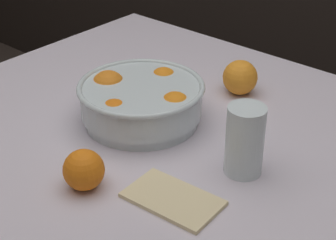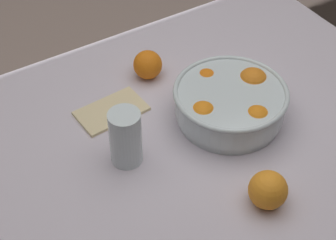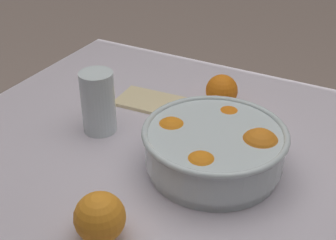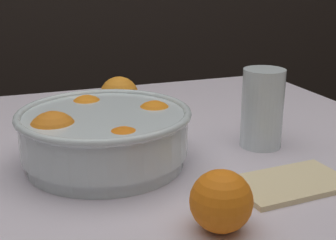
# 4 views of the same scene
# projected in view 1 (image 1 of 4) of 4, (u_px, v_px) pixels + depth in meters

# --- Properties ---
(dining_table) EXTENTS (1.10, 0.95, 0.76)m
(dining_table) POSITION_uv_depth(u_px,v_px,m) (165.00, 158.00, 1.27)
(dining_table) COLOR silver
(dining_table) RESTS_ON ground_plane
(fruit_bowl) EXTENTS (0.27, 0.27, 0.10)m
(fruit_bowl) POSITION_uv_depth(u_px,v_px,m) (141.00, 100.00, 1.21)
(fruit_bowl) COLOR silver
(fruit_bowl) RESTS_ON dining_table
(juice_glass) EXTENTS (0.07, 0.07, 0.14)m
(juice_glass) POSITION_uv_depth(u_px,v_px,m) (245.00, 144.00, 1.04)
(juice_glass) COLOR #F4A314
(juice_glass) RESTS_ON dining_table
(orange_loose_near_bowl) EXTENTS (0.08, 0.08, 0.08)m
(orange_loose_near_bowl) POSITION_uv_depth(u_px,v_px,m) (240.00, 77.00, 1.33)
(orange_loose_near_bowl) COLOR orange
(orange_loose_near_bowl) RESTS_ON dining_table
(orange_loose_front) EXTENTS (0.08, 0.08, 0.08)m
(orange_loose_front) POSITION_uv_depth(u_px,v_px,m) (84.00, 170.00, 1.01)
(orange_loose_front) COLOR orange
(orange_loose_front) RESTS_ON dining_table
(napkin) EXTENTS (0.18, 0.11, 0.01)m
(napkin) POSITION_uv_depth(u_px,v_px,m) (173.00, 199.00, 0.99)
(napkin) COLOR beige
(napkin) RESTS_ON dining_table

